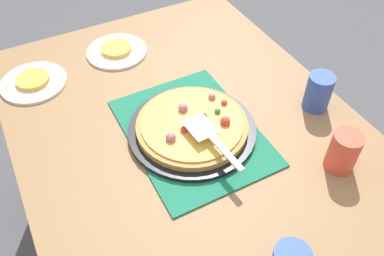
# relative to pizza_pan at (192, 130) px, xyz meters

# --- Properties ---
(ground_plane) EXTENTS (8.00, 8.00, 0.00)m
(ground_plane) POSITION_rel_pizza_pan_xyz_m (0.00, 0.00, -0.76)
(ground_plane) COLOR #4C4C51
(dining_table) EXTENTS (1.40, 1.00, 0.75)m
(dining_table) POSITION_rel_pizza_pan_xyz_m (0.00, 0.00, -0.12)
(dining_table) COLOR olive
(dining_table) RESTS_ON ground_plane
(placemat) EXTENTS (0.48, 0.36, 0.01)m
(placemat) POSITION_rel_pizza_pan_xyz_m (0.00, 0.00, -0.01)
(placemat) COLOR #196B4C
(placemat) RESTS_ON dining_table
(pizza_pan) EXTENTS (0.38, 0.38, 0.01)m
(pizza_pan) POSITION_rel_pizza_pan_xyz_m (0.00, 0.00, 0.00)
(pizza_pan) COLOR black
(pizza_pan) RESTS_ON placemat
(pizza) EXTENTS (0.33, 0.33, 0.05)m
(pizza) POSITION_rel_pizza_pan_xyz_m (-0.00, -0.00, 0.02)
(pizza) COLOR #B78442
(pizza) RESTS_ON pizza_pan
(plate_near_left) EXTENTS (0.22, 0.22, 0.01)m
(plate_near_left) POSITION_rel_pizza_pan_xyz_m (0.49, 0.06, -0.01)
(plate_near_left) COLOR white
(plate_near_left) RESTS_ON dining_table
(plate_far_right) EXTENTS (0.22, 0.22, 0.01)m
(plate_far_right) POSITION_rel_pizza_pan_xyz_m (0.45, 0.37, -0.01)
(plate_far_right) COLOR white
(plate_far_right) RESTS_ON dining_table
(served_slice_left) EXTENTS (0.11, 0.11, 0.02)m
(served_slice_left) POSITION_rel_pizza_pan_xyz_m (0.49, 0.06, 0.01)
(served_slice_left) COLOR gold
(served_slice_left) RESTS_ON plate_near_left
(served_slice_right) EXTENTS (0.11, 0.11, 0.02)m
(served_slice_right) POSITION_rel_pizza_pan_xyz_m (0.45, 0.37, 0.01)
(served_slice_right) COLOR gold
(served_slice_right) RESTS_ON plate_far_right
(cup_near) EXTENTS (0.08, 0.08, 0.12)m
(cup_near) POSITION_rel_pizza_pan_xyz_m (-0.08, -0.40, 0.05)
(cup_near) COLOR #3351AD
(cup_near) RESTS_ON dining_table
(cup_corner) EXTENTS (0.08, 0.08, 0.12)m
(cup_corner) POSITION_rel_pizza_pan_xyz_m (-0.30, -0.30, 0.05)
(cup_corner) COLOR #E04C38
(cup_corner) RESTS_ON dining_table
(pizza_server) EXTENTS (0.23, 0.08, 0.01)m
(pizza_server) POSITION_rel_pizza_pan_xyz_m (-0.10, -0.01, 0.06)
(pizza_server) COLOR silver
(pizza_server) RESTS_ON pizza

